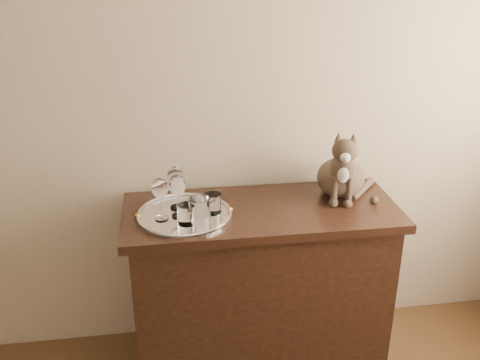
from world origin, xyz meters
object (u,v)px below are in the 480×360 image
object	(u,v)px
tumbler_c	(212,203)
cat	(342,160)
tray	(184,215)
tumbler_a	(200,210)
wine_glass_c	(160,199)
wine_glass_b	(176,187)
tumbler_b	(187,214)
sideboard	(260,290)
wine_glass_d	(178,196)

from	to	relation	value
tumbler_c	cat	bearing A→B (deg)	11.17
tray	tumbler_a	xyz separation A→B (m)	(0.06, -0.06, 0.05)
wine_glass_c	tumbler_a	bearing A→B (deg)	-14.09
wine_glass_c	tumbler_c	size ratio (longest dim) A/B	2.14
wine_glass_b	tumbler_a	bearing A→B (deg)	-56.89
tumbler_c	tumbler_b	bearing A→B (deg)	-143.35
sideboard	tumbler_a	xyz separation A→B (m)	(-0.27, -0.09, 0.48)
sideboard	wine_glass_b	bearing A→B (deg)	173.36
tray	cat	xyz separation A→B (m)	(0.72, 0.12, 0.16)
tray	wine_glass_d	distance (m)	0.10
sideboard	wine_glass_d	size ratio (longest dim) A/B	6.40
wine_glass_d	tumbler_b	distance (m)	0.09
wine_glass_c	tumbler_a	size ratio (longest dim) A/B	1.85
tumbler_b	cat	world-z (taller)	cat
tray	tumbler_a	size ratio (longest dim) A/B	4.05
sideboard	wine_glass_b	size ratio (longest dim) A/B	6.24
tumbler_a	cat	xyz separation A→B (m)	(0.66, 0.18, 0.11)
cat	tumbler_a	bearing A→B (deg)	-148.77
tray	cat	bearing A→B (deg)	9.57
tumbler_a	wine_glass_d	bearing A→B (deg)	147.91
tumbler_c	tumbler_a	bearing A→B (deg)	-131.68
tray	wine_glass_d	world-z (taller)	wine_glass_d
tumbler_c	cat	size ratio (longest dim) A/B	0.26
tray	wine_glass_d	bearing A→B (deg)	-158.19
wine_glass_d	tumbler_a	xyz separation A→B (m)	(0.08, -0.05, -0.04)
tray	wine_glass_d	size ratio (longest dim) A/B	2.13
sideboard	tray	distance (m)	0.55
sideboard	wine_glass_c	world-z (taller)	wine_glass_c
sideboard	wine_glass_b	xyz separation A→B (m)	(-0.36, 0.04, 0.53)
wine_glass_c	cat	bearing A→B (deg)	10.09
tumbler_b	tumbler_c	world-z (taller)	tumbler_c
wine_glass_b	wine_glass_d	size ratio (longest dim) A/B	1.03
tray	tumbler_c	world-z (taller)	tumbler_c
tumbler_b	cat	distance (m)	0.75
sideboard	tumbler_c	xyz separation A→B (m)	(-0.22, -0.03, 0.48)
wine_glass_b	tumbler_b	distance (m)	0.17
wine_glass_b	tumbler_c	bearing A→B (deg)	-25.37
tray	tumbler_c	distance (m)	0.13
sideboard	tumbler_b	size ratio (longest dim) A/B	14.33
cat	wine_glass_b	bearing A→B (deg)	-160.66
tray	wine_glass_b	xyz separation A→B (m)	(-0.03, 0.07, 0.10)
sideboard	cat	world-z (taller)	cat
tray	cat	world-z (taller)	cat
tray	tumbler_a	bearing A→B (deg)	-45.91
wine_glass_b	wine_glass_d	distance (m)	0.08
sideboard	wine_glass_d	bearing A→B (deg)	-173.71
tray	wine_glass_b	world-z (taller)	wine_glass_b
tray	wine_glass_b	size ratio (longest dim) A/B	2.08
sideboard	tumbler_c	bearing A→B (deg)	-172.83
tray	wine_glass_b	bearing A→B (deg)	110.67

